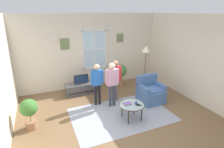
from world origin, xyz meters
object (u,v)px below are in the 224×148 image
object	(u,v)px
floor_lamp	(146,54)
coffee_table	(132,105)
tv_stand	(82,88)
remote_near_books	(139,105)
potted_plant_corner	(29,111)
television	(81,79)
person_blue_shirt	(97,80)
cup	(136,103)
person_red_shirt	(115,76)
armchair	(150,92)
book_stack	(127,104)
potted_plant_by_window	(121,72)
person_pink_shirt	(112,80)
remote_near_cup	(137,104)

from	to	relation	value
floor_lamp	coffee_table	bearing A→B (deg)	-132.54
tv_stand	remote_near_books	world-z (taller)	remote_near_books
coffee_table	potted_plant_corner	xyz separation A→B (m)	(-2.62, 0.62, 0.10)
television	floor_lamp	size ratio (longest dim) A/B	0.29
person_blue_shirt	floor_lamp	bearing A→B (deg)	9.49
cup	person_red_shirt	xyz separation A→B (m)	(-0.09, 1.22, 0.40)
armchair	remote_near_books	distance (m)	1.23
book_stack	person_red_shirt	xyz separation A→B (m)	(0.13, 1.11, 0.42)
coffee_table	potted_plant_corner	bearing A→B (deg)	166.73
television	person_red_shirt	bearing A→B (deg)	-48.35
remote_near_books	person_red_shirt	bearing A→B (deg)	96.70
person_red_shirt	remote_near_books	bearing A→B (deg)	-83.30
coffee_table	tv_stand	bearing A→B (deg)	112.26
coffee_table	floor_lamp	distance (m)	2.26
book_stack	cup	xyz separation A→B (m)	(0.23, -0.10, 0.02)
potted_plant_corner	tv_stand	bearing A→B (deg)	42.33
person_blue_shirt	potted_plant_by_window	distance (m)	1.79
book_stack	floor_lamp	world-z (taller)	floor_lamp
person_pink_shirt	television	bearing A→B (deg)	117.30
person_blue_shirt	potted_plant_by_window	bearing A→B (deg)	39.38
television	person_red_shirt	distance (m)	1.40
coffee_table	armchair	bearing A→B (deg)	32.10
remote_near_cup	tv_stand	bearing A→B (deg)	114.06
person_blue_shirt	floor_lamp	world-z (taller)	floor_lamp
book_stack	potted_plant_by_window	world-z (taller)	potted_plant_by_window
remote_near_books	person_pink_shirt	xyz separation A→B (m)	(-0.39, 0.99, 0.45)
book_stack	person_blue_shirt	distance (m)	1.27
person_pink_shirt	potted_plant_by_window	world-z (taller)	person_pink_shirt
television	person_pink_shirt	distance (m)	1.50
coffee_table	book_stack	size ratio (longest dim) A/B	3.33
cup	potted_plant_by_window	world-z (taller)	potted_plant_by_window
armchair	remote_near_cup	world-z (taller)	armchair
potted_plant_corner	coffee_table	bearing A→B (deg)	-13.27
remote_near_cup	potted_plant_corner	distance (m)	2.82
person_red_shirt	book_stack	bearing A→B (deg)	-96.82
remote_near_cup	potted_plant_by_window	bearing A→B (deg)	74.93
tv_stand	remote_near_books	xyz separation A→B (m)	(1.06, -2.30, 0.27)
potted_plant_corner	floor_lamp	size ratio (longest dim) A/B	0.48
person_pink_shirt	person_blue_shirt	bearing A→B (deg)	146.81
person_red_shirt	potted_plant_by_window	distance (m)	1.36
cup	remote_near_books	bearing A→B (deg)	-45.10
armchair	person_red_shirt	xyz separation A→B (m)	(-1.08, 0.48, 0.57)
cup	person_red_shirt	distance (m)	1.28
remote_near_cup	potted_plant_by_window	xyz separation A→B (m)	(0.63, 2.34, 0.13)
television	armchair	xyz separation A→B (m)	(1.99, -1.50, -0.24)
armchair	cup	distance (m)	1.24
armchair	potted_plant_by_window	xyz separation A→B (m)	(-0.35, 1.58, 0.26)
book_stack	remote_near_cup	world-z (taller)	book_stack
remote_near_books	potted_plant_corner	bearing A→B (deg)	165.34
remote_near_cup	person_red_shirt	world-z (taller)	person_red_shirt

